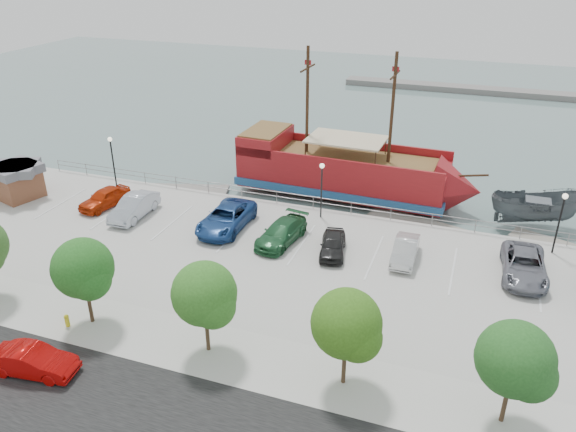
% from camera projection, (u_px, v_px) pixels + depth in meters
% --- Properties ---
extents(ground, '(160.00, 160.00, 0.00)m').
position_uv_depth(ground, '(292.00, 272.00, 36.95)').
color(ground, slate).
extents(sidewalk, '(100.00, 4.00, 0.05)m').
position_uv_depth(sidewalk, '(227.00, 354.00, 28.04)').
color(sidewalk, '#BBB9B2').
rests_on(sidewalk, land_slab).
extents(seawall_railing, '(50.00, 0.06, 1.00)m').
position_uv_depth(seawall_railing, '(326.00, 204.00, 42.88)').
color(seawall_railing, gray).
rests_on(seawall_railing, land_slab).
extents(far_shore, '(40.00, 3.00, 0.80)m').
position_uv_depth(far_shore, '(484.00, 90.00, 80.31)').
color(far_shore, slate).
rests_on(far_shore, ground).
extents(pirate_ship, '(20.41, 6.31, 12.80)m').
position_uv_depth(pirate_ship, '(359.00, 174.00, 46.64)').
color(pirate_ship, maroon).
rests_on(pirate_ship, ground).
extents(patrol_boat, '(7.44, 4.39, 2.71)m').
position_uv_depth(patrol_boat, '(536.00, 211.00, 42.17)').
color(patrol_boat, '#52595E').
rests_on(patrol_boat, ground).
extents(dock_west, '(7.29, 3.85, 0.40)m').
position_uv_depth(dock_west, '(188.00, 191.00, 48.49)').
color(dock_west, gray).
rests_on(dock_west, ground).
extents(dock_mid, '(7.89, 4.36, 0.43)m').
position_uv_depth(dock_mid, '(417.00, 225.00, 42.57)').
color(dock_mid, gray).
rests_on(dock_mid, ground).
extents(dock_east, '(6.48, 3.85, 0.36)m').
position_uv_depth(dock_east, '(556.00, 246.00, 39.67)').
color(dock_east, gray).
rests_on(dock_east, ground).
extents(shed, '(4.18, 4.18, 2.76)m').
position_uv_depth(shed, '(17.00, 180.00, 44.68)').
color(shed, brown).
rests_on(shed, land_slab).
extents(street_sedan, '(4.37, 2.00, 1.39)m').
position_uv_depth(street_sedan, '(33.00, 361.00, 26.55)').
color(street_sedan, '#B70806').
rests_on(street_sedan, street).
extents(fire_hydrant, '(0.26, 0.26, 0.76)m').
position_uv_depth(fire_hydrant, '(67.00, 320.00, 29.89)').
color(fire_hydrant, yellow).
rests_on(fire_hydrant, sidewalk).
extents(lamp_post_left, '(0.36, 0.36, 4.28)m').
position_uv_depth(lamp_post_left, '(112.00, 153.00, 46.13)').
color(lamp_post_left, black).
rests_on(lamp_post_left, land_slab).
extents(lamp_post_mid, '(0.36, 0.36, 4.28)m').
position_uv_depth(lamp_post_mid, '(322.00, 181.00, 40.72)').
color(lamp_post_mid, black).
rests_on(lamp_post_mid, land_slab).
extents(lamp_post_right, '(0.36, 0.36, 4.28)m').
position_uv_depth(lamp_post_right, '(561.00, 213.00, 35.91)').
color(lamp_post_right, black).
rests_on(lamp_post_right, land_slab).
extents(tree_c, '(3.30, 3.20, 5.00)m').
position_uv_depth(tree_c, '(85.00, 271.00, 28.89)').
color(tree_c, '#473321').
rests_on(tree_c, sidewalk).
extents(tree_d, '(3.30, 3.20, 5.00)m').
position_uv_depth(tree_d, '(206.00, 297.00, 26.79)').
color(tree_d, '#473321').
rests_on(tree_d, sidewalk).
extents(tree_e, '(3.30, 3.20, 5.00)m').
position_uv_depth(tree_e, '(349.00, 327.00, 24.69)').
color(tree_e, '#473321').
rests_on(tree_e, sidewalk).
extents(tree_f, '(3.30, 3.20, 5.00)m').
position_uv_depth(tree_f, '(518.00, 363.00, 22.58)').
color(tree_f, '#473321').
rests_on(tree_f, sidewalk).
extents(parked_car_a, '(2.60, 4.60, 1.48)m').
position_uv_depth(parked_car_a, '(105.00, 198.00, 43.37)').
color(parked_car_a, '#B82907').
rests_on(parked_car_a, land_slab).
extents(parked_car_b, '(1.79, 4.90, 1.60)m').
position_uv_depth(parked_car_b, '(134.00, 207.00, 41.75)').
color(parked_car_b, '#A8AFBB').
rests_on(parked_car_b, land_slab).
extents(parked_car_c, '(2.74, 5.91, 1.64)m').
position_uv_depth(parked_car_c, '(226.00, 218.00, 40.02)').
color(parked_car_c, navy).
rests_on(parked_car_c, land_slab).
extents(parked_car_d, '(2.78, 5.24, 1.45)m').
position_uv_depth(parked_car_d, '(281.00, 233.00, 38.21)').
color(parked_car_d, '#225D33').
rests_on(parked_car_d, land_slab).
extents(parked_car_e, '(2.33, 4.19, 1.35)m').
position_uv_depth(parked_car_e, '(333.00, 244.00, 36.82)').
color(parked_car_e, black).
rests_on(parked_car_e, land_slab).
extents(parked_car_f, '(1.53, 4.18, 1.37)m').
position_uv_depth(parked_car_f, '(405.00, 250.00, 36.08)').
color(parked_car_f, silver).
rests_on(parked_car_f, land_slab).
extents(parked_car_g, '(2.76, 5.62, 1.54)m').
position_uv_depth(parked_car_g, '(524.00, 266.00, 34.24)').
color(parked_car_g, slate).
rests_on(parked_car_g, land_slab).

